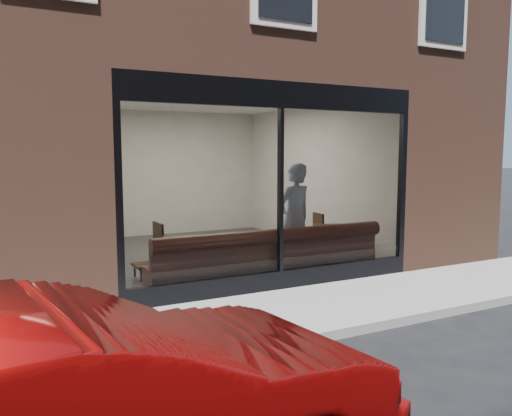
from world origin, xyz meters
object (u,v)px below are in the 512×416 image
banquette (268,270)px  cafe_chair_right (310,249)px  cafe_chair_left (148,265)px  cafe_table_left (182,239)px  person (294,219)px  cafe_table_right (334,227)px

banquette → cafe_chair_right: bearing=35.9°
banquette → cafe_chair_left: bearing=144.7°
banquette → cafe_chair_right: size_ratio=10.67×
banquette → cafe_table_left: cafe_table_left is taller
person → cafe_table_right: size_ratio=2.82×
banquette → person: bearing=24.2°
person → cafe_table_left: person is taller
cafe_chair_right → cafe_table_right: bearing=112.3°
cafe_chair_right → cafe_chair_left: bearing=1.8°
person → cafe_chair_left: 2.62m
cafe_chair_right → banquette: bearing=39.1°
banquette → cafe_chair_left: 2.05m
person → cafe_table_left: bearing=-22.4°
cafe_table_right → banquette: bearing=-162.2°
cafe_table_right → cafe_chair_left: size_ratio=1.51×
cafe_table_left → cafe_chair_right: 2.86m
cafe_chair_right → person: bearing=46.7°
cafe_table_left → cafe_table_right: (2.96, -0.06, 0.00)m
cafe_table_left → cafe_chair_right: (2.77, 0.49, -0.50)m
cafe_table_left → cafe_chair_left: cafe_table_left is taller
banquette → cafe_table_left: (-1.25, 0.61, 0.52)m
cafe_chair_left → cafe_table_right: bearing=165.9°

